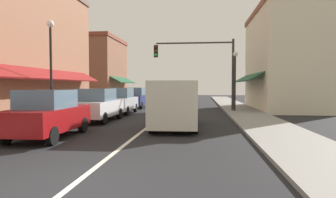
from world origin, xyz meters
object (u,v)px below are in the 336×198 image
at_px(parked_car_nearest_left, 48,114).
at_px(traffic_signal_mast_arm, 204,61).
at_px(parked_car_third_left, 120,101).
at_px(parked_car_far_left, 135,98).
at_px(street_lamp_left_near, 51,55).
at_px(parked_car_second_left, 98,105).
at_px(street_lamp_right_mid, 235,71).
at_px(van_in_lane, 176,103).

relative_size(parked_car_nearest_left, traffic_signal_mast_arm, 0.70).
xyz_separation_m(parked_car_third_left, traffic_signal_mast_arm, (5.72, 2.31, 2.84)).
xyz_separation_m(parked_car_nearest_left, traffic_signal_mast_arm, (5.77, 11.99, 2.84)).
bearing_deg(parked_car_far_left, street_lamp_left_near, -98.27).
bearing_deg(parked_car_second_left, parked_car_far_left, 91.43).
distance_m(parked_car_second_left, traffic_signal_mast_arm, 9.30).
distance_m(parked_car_second_left, street_lamp_right_mid, 10.47).
xyz_separation_m(parked_car_nearest_left, parked_car_far_left, (-0.06, 15.10, 0.00)).
relative_size(parked_car_nearest_left, parked_car_third_left, 1.00).
height_order(parked_car_third_left, parked_car_far_left, same).
xyz_separation_m(parked_car_second_left, street_lamp_left_near, (-1.82, -1.53, 2.54)).
height_order(street_lamp_left_near, street_lamp_right_mid, street_lamp_left_near).
bearing_deg(parked_car_third_left, street_lamp_left_near, -107.57).
bearing_deg(parked_car_nearest_left, parked_car_second_left, 88.32).
bearing_deg(street_lamp_right_mid, traffic_signal_mast_arm, 172.01).
bearing_deg(parked_car_third_left, parked_car_second_left, -90.73).
height_order(parked_car_far_left, van_in_lane, van_in_lane).
relative_size(parked_car_third_left, street_lamp_left_near, 0.80).
height_order(parked_car_second_left, parked_car_third_left, same).
xyz_separation_m(parked_car_third_left, street_lamp_right_mid, (7.97, 1.99, 2.11)).
xyz_separation_m(parked_car_second_left, parked_car_third_left, (0.01, 4.45, 0.00)).
distance_m(parked_car_far_left, street_lamp_left_near, 11.81).
relative_size(parked_car_nearest_left, street_lamp_left_near, 0.81).
bearing_deg(street_lamp_right_mid, parked_car_far_left, 157.03).
xyz_separation_m(parked_car_far_left, street_lamp_right_mid, (8.08, -3.43, 2.11)).
distance_m(parked_car_second_left, van_in_lane, 4.83).
relative_size(van_in_lane, street_lamp_left_near, 1.02).
bearing_deg(van_in_lane, parked_car_nearest_left, -145.07).
distance_m(parked_car_second_left, parked_car_third_left, 4.45).
height_order(traffic_signal_mast_arm, street_lamp_left_near, traffic_signal_mast_arm).
distance_m(parked_car_nearest_left, traffic_signal_mast_arm, 13.60).
relative_size(van_in_lane, traffic_signal_mast_arm, 0.88).
bearing_deg(street_lamp_left_near, van_in_lane, -4.34).
bearing_deg(traffic_signal_mast_arm, parked_car_nearest_left, -115.70).
relative_size(traffic_signal_mast_arm, street_lamp_left_near, 1.15).
distance_m(van_in_lane, street_lamp_right_mid, 9.36).
distance_m(traffic_signal_mast_arm, street_lamp_right_mid, 2.39).
xyz_separation_m(parked_car_nearest_left, van_in_lane, (4.43, 3.22, 0.27)).
bearing_deg(parked_car_third_left, parked_car_nearest_left, -90.89).
distance_m(parked_car_third_left, street_lamp_right_mid, 8.48).
bearing_deg(traffic_signal_mast_arm, street_lamp_right_mid, -7.99).
distance_m(traffic_signal_mast_arm, street_lamp_left_near, 11.21).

